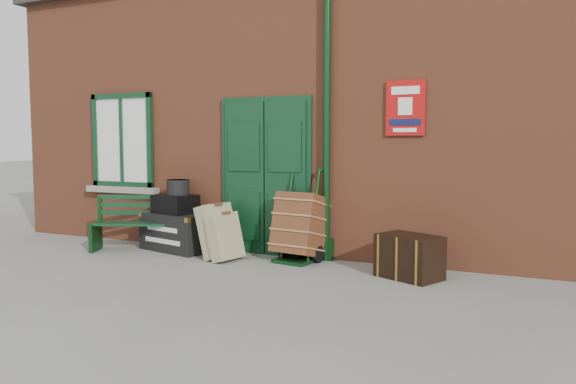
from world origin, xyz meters
The scene contains 10 objects.
ground centered at (0.00, 0.00, 0.00)m, with size 80.00×80.00×0.00m, color gray.
station_building centered at (0.00, 3.49, 2.16)m, with size 10.30×4.30×4.36m.
bench centered at (-2.13, 0.93, 0.43)m, with size 1.44×0.92×0.85m.
houdini_trunk centered at (-1.63, 1.19, 0.28)m, with size 1.11×0.61×0.56m, color black.
strongbox centered at (-1.68, 1.19, 0.70)m, with size 0.61×0.45×0.28m, color black.
hatbox centered at (-1.65, 1.22, 0.95)m, with size 0.33×0.33×0.22m, color black.
suitcase_back centered at (-0.77, 0.92, 0.39)m, with size 0.21×0.53×0.74m, color tan.
suitcase_front centered at (-0.59, 0.82, 0.33)m, with size 0.19×0.48×0.64m, color tan.
porter_trolley centered at (0.33, 1.23, 0.48)m, with size 0.68×0.73×1.24m.
dark_trunk centered at (1.92, 0.88, 0.26)m, with size 0.72×0.47×0.52m, color black.
Camera 1 is at (3.36, -5.68, 1.61)m, focal length 35.00 mm.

